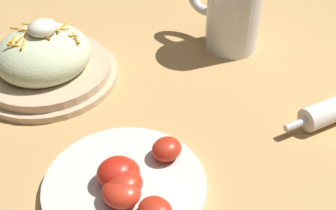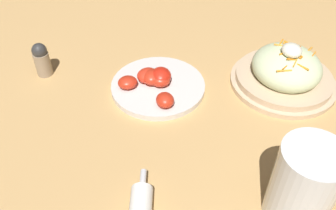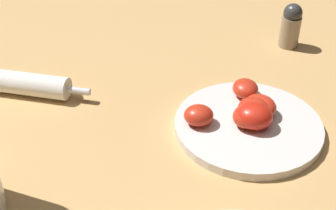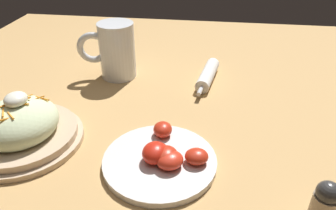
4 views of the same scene
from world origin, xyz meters
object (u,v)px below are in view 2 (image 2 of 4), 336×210
(salad_plate, at_px, (285,72))
(tomato_plate, at_px, (156,84))
(beer_mug, at_px, (304,188))
(salt_shaker, at_px, (42,59))

(salad_plate, bearing_deg, tomato_plate, -95.35)
(beer_mug, distance_m, tomato_plate, 0.38)
(beer_mug, height_order, tomato_plate, beer_mug)
(tomato_plate, bearing_deg, beer_mug, 27.45)
(beer_mug, bearing_deg, salad_plate, 161.04)
(salad_plate, distance_m, salt_shaker, 0.54)
(salad_plate, bearing_deg, salt_shaker, -102.98)
(salad_plate, relative_size, beer_mug, 1.54)
(salad_plate, relative_size, salt_shaker, 2.87)
(salad_plate, relative_size, tomato_plate, 1.13)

